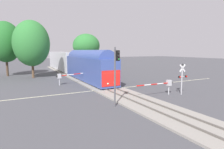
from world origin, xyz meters
TOP-DOWN VIEW (x-y plane):
  - ground_plane at (0.00, 0.00)m, footprint 220.00×220.00m
  - road_centre_stripe at (0.00, 0.00)m, footprint 44.00×0.20m
  - railway_track at (0.00, 0.00)m, footprint 4.40×80.00m
  - commuter_train at (0.00, 17.28)m, footprint 3.04×39.63m
  - crossing_gate_near at (4.80, -6.17)m, footprint 5.34×0.40m
  - crossing_signal_mast at (6.69, -6.96)m, footprint 1.36×0.44m
  - crossing_gate_far at (-4.59, 6.17)m, footprint 6.29×0.40m
  - traffic_signal_median at (-2.78, -7.50)m, footprint 0.53×0.38m
  - traffic_signal_far_side at (5.45, 8.38)m, footprint 0.53×0.38m
  - pine_left_background at (-12.82, 21.65)m, footprint 6.28×6.28m
  - elm_centre_background at (5.92, 25.01)m, footprint 7.17×7.17m
  - oak_behind_train at (-8.25, 16.59)m, footprint 6.83×6.83m

SIDE VIEW (x-z plane):
  - ground_plane at x=0.00m, z-range 0.00..0.00m
  - road_centre_stripe at x=0.00m, z-range 0.00..0.01m
  - railway_track at x=0.00m, z-range -0.06..0.26m
  - crossing_gate_near at x=4.80m, z-range 0.49..2.29m
  - crossing_gate_far at x=-4.59m, z-range 0.51..2.36m
  - crossing_signal_mast at x=6.69m, z-range 0.43..4.26m
  - commuter_train at x=0.00m, z-range 0.21..5.37m
  - traffic_signal_far_side at x=5.45m, z-range 0.83..5.65m
  - traffic_signal_median at x=-2.78m, z-range 0.97..6.68m
  - elm_centre_background at x=5.92m, z-range 1.76..11.55m
  - oak_behind_train at x=-8.25m, z-range 1.15..12.30m
  - pine_left_background at x=-12.82m, z-range 1.45..12.76m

